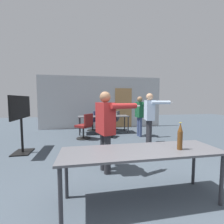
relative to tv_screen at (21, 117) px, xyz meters
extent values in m
cube|color=#B2B5B7|center=(2.58, 3.34, 0.33)|extent=(6.25, 0.10, 2.63)
cube|color=#AD7F4C|center=(3.68, 3.29, 0.04)|extent=(0.90, 0.02, 2.05)
cube|color=#4C4C51|center=(2.46, -2.43, -0.25)|extent=(2.21, 0.65, 0.03)
cylinder|color=#2D2D33|center=(1.42, -2.70, -0.62)|extent=(0.05, 0.05, 0.72)
cylinder|color=#2D2D33|center=(3.51, -2.70, -0.62)|extent=(0.05, 0.05, 0.72)
cylinder|color=#2D2D33|center=(1.42, -2.17, -0.62)|extent=(0.05, 0.05, 0.72)
cylinder|color=#2D2D33|center=(3.51, -2.17, -0.62)|extent=(0.05, 0.05, 0.72)
cube|color=#4C4C51|center=(2.48, 2.06, -0.25)|extent=(2.16, 0.72, 0.03)
cylinder|color=#2D2D33|center=(1.46, 1.76, -0.62)|extent=(0.05, 0.05, 0.72)
cylinder|color=#2D2D33|center=(3.50, 1.76, -0.62)|extent=(0.05, 0.05, 0.72)
cylinder|color=#2D2D33|center=(1.46, 2.36, -0.62)|extent=(0.05, 0.05, 0.72)
cylinder|color=#2D2D33|center=(3.50, 2.36, -0.62)|extent=(0.05, 0.05, 0.72)
cube|color=black|center=(0.00, 0.00, -0.97)|extent=(0.44, 0.56, 0.03)
cylinder|color=black|center=(0.00, 0.00, -0.50)|extent=(0.06, 0.06, 0.91)
cube|color=black|center=(0.00, 0.00, 0.26)|extent=(0.04, 1.23, 0.61)
cube|color=black|center=(-0.02, 0.00, 0.26)|extent=(0.01, 1.13, 0.54)
cylinder|color=#28282D|center=(2.06, -1.37, -0.60)|extent=(0.14, 0.14, 0.78)
cylinder|color=#28282D|center=(2.11, -1.54, -0.60)|extent=(0.14, 0.14, 0.78)
cube|color=maroon|center=(2.08, -1.45, 0.10)|extent=(0.36, 0.49, 0.61)
sphere|color=#936B4C|center=(2.08, -1.45, 0.51)|extent=(0.22, 0.22, 0.22)
cylinder|color=maroon|center=(2.01, -1.19, 0.08)|extent=(0.11, 0.11, 0.53)
cylinder|color=maroon|center=(2.42, -1.64, 0.34)|extent=(0.54, 0.25, 0.11)
cube|color=white|center=(2.70, -1.55, 0.34)|extent=(0.13, 0.07, 0.03)
cylinder|color=#28282D|center=(3.73, 0.22, -0.58)|extent=(0.14, 0.14, 0.80)
cylinder|color=#28282D|center=(3.70, 0.04, -0.58)|extent=(0.14, 0.14, 0.80)
cube|color=silver|center=(3.72, 0.13, 0.13)|extent=(0.32, 0.48, 0.63)
sphere|color=tan|center=(3.72, 0.13, 0.56)|extent=(0.22, 0.22, 0.22)
cylinder|color=silver|center=(3.76, 0.40, 0.11)|extent=(0.11, 0.11, 0.54)
cylinder|color=silver|center=(3.94, -0.19, 0.38)|extent=(0.55, 0.20, 0.11)
cube|color=white|center=(4.23, -0.24, 0.38)|extent=(0.12, 0.06, 0.03)
cylinder|color=#3D4C75|center=(3.80, 1.31, -0.60)|extent=(0.12, 0.12, 0.76)
cylinder|color=#3D4C75|center=(3.81, 1.14, -0.60)|extent=(0.12, 0.12, 0.76)
cube|color=#195633|center=(3.80, 1.22, 0.08)|extent=(0.26, 0.42, 0.60)
sphere|color=#936B4C|center=(3.80, 1.22, 0.49)|extent=(0.21, 0.21, 0.21)
cylinder|color=#195633|center=(3.78, 1.47, 0.06)|extent=(0.10, 0.10, 0.52)
cylinder|color=#195633|center=(4.08, 0.99, 0.32)|extent=(0.53, 0.14, 0.10)
cube|color=white|center=(4.37, 1.02, 0.32)|extent=(0.12, 0.05, 0.03)
cylinder|color=black|center=(2.51, 1.34, -0.97)|extent=(0.52, 0.52, 0.03)
cylinder|color=black|center=(2.51, 1.34, -0.75)|extent=(0.06, 0.06, 0.41)
cube|color=maroon|center=(2.51, 1.34, -0.50)|extent=(0.64, 0.64, 0.08)
cube|color=maroon|center=(2.29, 1.49, -0.25)|extent=(0.29, 0.40, 0.42)
cylinder|color=black|center=(3.00, 2.70, -0.97)|extent=(0.52, 0.52, 0.03)
cylinder|color=black|center=(3.00, 2.70, -0.76)|extent=(0.06, 0.06, 0.38)
cube|color=#4C4C51|center=(3.00, 2.70, -0.53)|extent=(0.62, 0.62, 0.08)
cube|color=#4C4C51|center=(3.23, 2.58, -0.28)|extent=(0.25, 0.42, 0.42)
cylinder|color=black|center=(2.03, 2.68, -0.97)|extent=(0.52, 0.52, 0.03)
cylinder|color=black|center=(2.03, 2.68, -0.75)|extent=(0.06, 0.06, 0.40)
cube|color=navy|center=(2.03, 2.68, -0.51)|extent=(0.65, 0.65, 0.08)
cube|color=navy|center=(2.22, 2.49, -0.26)|extent=(0.35, 0.36, 0.42)
cylinder|color=black|center=(1.62, 1.23, -0.97)|extent=(0.52, 0.52, 0.03)
cylinder|color=black|center=(1.62, 1.23, -0.75)|extent=(0.06, 0.06, 0.41)
cube|color=maroon|center=(1.62, 1.23, -0.51)|extent=(0.65, 0.65, 0.08)
cube|color=maroon|center=(1.81, 1.06, -0.26)|extent=(0.33, 0.37, 0.42)
cylinder|color=#563314|center=(2.99, -2.51, -0.11)|extent=(0.07, 0.07, 0.26)
cone|color=#563314|center=(2.99, -2.51, 0.08)|extent=(0.06, 0.06, 0.12)
cylinder|color=gold|center=(2.99, -2.51, 0.14)|extent=(0.03, 0.03, 0.01)
cylinder|color=silver|center=(3.01, 2.00, -0.18)|extent=(0.09, 0.09, 0.11)
camera|label=1|loc=(1.70, -4.35, 0.46)|focal=24.00mm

